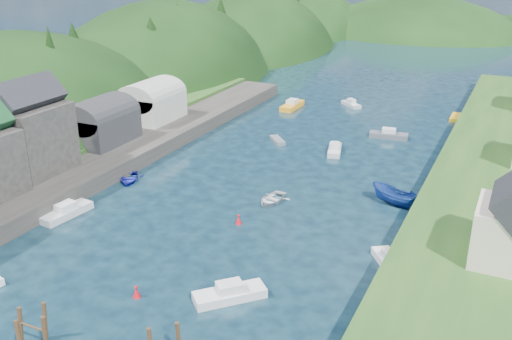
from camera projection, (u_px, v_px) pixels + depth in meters
The scene contains 12 objects.
ground at pixel (321, 145), 83.23m from camera, with size 600.00×600.00×0.00m, color black.
hillside_left at pixel (164, 117), 125.26m from camera, with size 44.00×245.56×52.00m.
far_hills at pixel (448, 67), 190.57m from camera, with size 103.00×68.00×44.00m.
hill_trees at pixel (361, 54), 90.84m from camera, with size 89.39×147.00×12.46m.
quay_left at pixel (44, 184), 67.41m from camera, with size 12.00×110.00×2.00m, color #2D2B28.
terrace_left_grass at pixel (1, 172), 70.13m from camera, with size 12.00×110.00×2.50m, color #234719.
boat_sheds at pixel (127, 108), 82.54m from camera, with size 7.00×21.00×7.50m.
terrace_right at pixel (501, 193), 64.34m from camera, with size 16.00×120.00×2.40m, color #234719.
piling_cluster_near at pixel (33, 333), 41.07m from camera, with size 2.86×2.71×3.69m.
channel_buoy_near at pixel (136, 292), 47.31m from camera, with size 0.70×0.70×1.10m.
channel_buoy_far at pixel (239, 220), 59.74m from camera, with size 0.70×0.70×1.10m.
moored_boats at pixel (220, 209), 61.77m from camera, with size 38.61×90.83×2.40m.
Camera 1 is at (25.51, -25.03, 27.39)m, focal length 40.00 mm.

